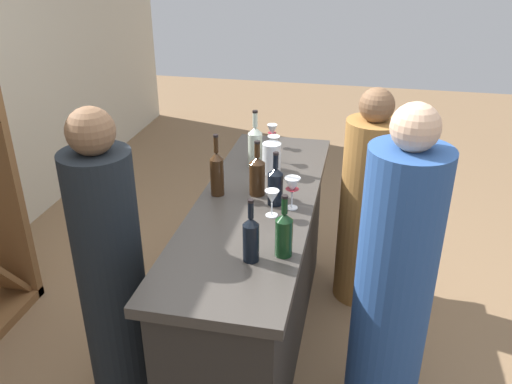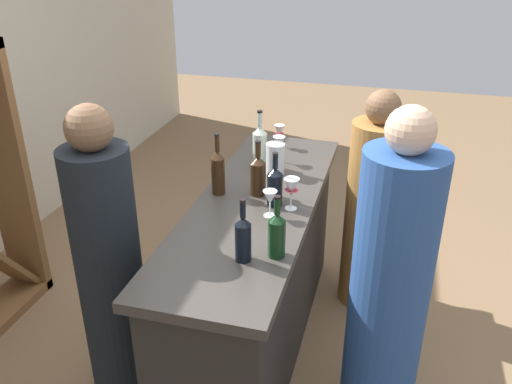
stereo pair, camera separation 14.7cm
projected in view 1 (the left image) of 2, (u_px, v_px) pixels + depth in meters
The scene contains 16 objects.
ground_plane at pixel (256, 343), 3.21m from camera, with size 12.00×12.00×0.00m, color #846647.
bar_counter at pixel (256, 276), 3.00m from camera, with size 1.92×0.60×0.96m.
wine_bottle_leftmost_near_black at pixel (251, 238), 2.25m from camera, with size 0.07×0.07×0.29m.
wine_bottle_second_left_dark_green at pixel (284, 233), 2.28m from camera, with size 0.08×0.08×0.29m.
wine_bottle_center_near_black at pixel (275, 185), 2.71m from camera, with size 0.08×0.08×0.28m.
wine_bottle_second_right_amber_brown at pixel (217, 172), 2.80m from camera, with size 0.07×0.07×0.34m.
wine_bottle_rightmost_amber_brown at pixel (257, 175), 2.81m from camera, with size 0.08×0.08×0.30m.
wine_bottle_far_right_clear_pale at pixel (255, 145), 3.14m from camera, with size 0.08×0.08×0.34m.
wine_glass_near_left at pixel (292, 187), 2.67m from camera, with size 0.08×0.08×0.17m.
wine_glass_near_center at pixel (272, 198), 2.60m from camera, with size 0.07×0.07×0.14m.
wine_glass_near_right at pixel (274, 143), 3.22m from camera, with size 0.07×0.07×0.16m.
wine_glass_far_left at pixel (272, 132), 3.44m from camera, with size 0.07×0.07×0.15m.
water_pitcher at pixel (272, 158), 3.07m from camera, with size 0.11×0.11×0.18m.
person_left_guest at pixel (393, 287), 2.46m from camera, with size 0.45×0.45×1.62m.
person_center_guest at pixel (366, 208), 3.37m from camera, with size 0.43×0.43×1.42m.
person_right_guest at pixel (111, 274), 2.59m from camera, with size 0.42×0.42×1.57m.
Camera 1 is at (-2.43, -0.51, 2.23)m, focal length 37.77 mm.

